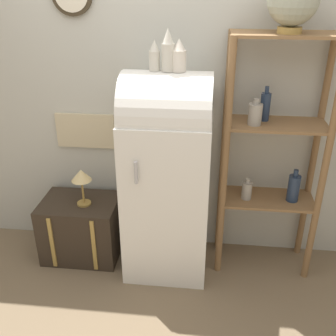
% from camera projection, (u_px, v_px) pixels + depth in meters
% --- Properties ---
extents(ground_plane, '(12.00, 12.00, 0.00)m').
position_uv_depth(ground_plane, '(164.00, 282.00, 3.05)').
color(ground_plane, '#7A664C').
extents(wall_back, '(7.00, 0.09, 2.70)m').
position_uv_depth(wall_back, '(172.00, 92.00, 2.97)').
color(wall_back, '#B7B7AD').
rests_on(wall_back, ground_plane).
extents(refrigerator, '(0.62, 0.63, 1.58)m').
position_uv_depth(refrigerator, '(167.00, 173.00, 2.91)').
color(refrigerator, white).
rests_on(refrigerator, ground_plane).
extents(suitcase_trunk, '(0.62, 0.45, 0.51)m').
position_uv_depth(suitcase_trunk, '(82.00, 228.00, 3.27)').
color(suitcase_trunk, '#33281E').
rests_on(suitcase_trunk, ground_plane).
extents(shelf_unit, '(0.73, 0.36, 1.82)m').
position_uv_depth(shelf_unit, '(272.00, 147.00, 2.83)').
color(shelf_unit, olive).
rests_on(shelf_unit, ground_plane).
extents(globe, '(0.31, 0.31, 0.35)m').
position_uv_depth(globe, '(293.00, 0.00, 2.37)').
color(globe, '#AD8942').
rests_on(globe, shelf_unit).
extents(vase_left, '(0.07, 0.07, 0.20)m').
position_uv_depth(vase_left, '(154.00, 56.00, 2.56)').
color(vase_left, beige).
rests_on(vase_left, refrigerator).
extents(vase_center, '(0.09, 0.09, 0.27)m').
position_uv_depth(vase_center, '(168.00, 51.00, 2.53)').
color(vase_center, beige).
rests_on(vase_center, refrigerator).
extents(vase_right, '(0.09, 0.09, 0.21)m').
position_uv_depth(vase_right, '(179.00, 56.00, 2.53)').
color(vase_right, silver).
rests_on(vase_right, refrigerator).
extents(desk_lamp, '(0.16, 0.16, 0.30)m').
position_uv_depth(desk_lamp, '(81.00, 178.00, 3.02)').
color(desk_lamp, '#AD8942').
rests_on(desk_lamp, suitcase_trunk).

